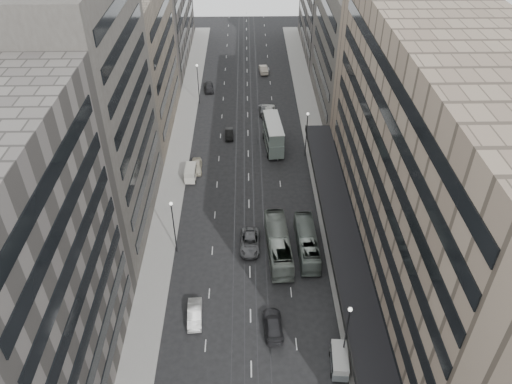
{
  "coord_description": "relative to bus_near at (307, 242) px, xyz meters",
  "views": [
    {
      "loc": [
        -0.12,
        -36.64,
        46.43
      ],
      "look_at": [
        0.99,
        18.3,
        5.0
      ],
      "focal_mm": 35.0,
      "sensor_mm": 36.0,
      "label": 1
    }
  ],
  "objects": [
    {
      "name": "double_decker",
      "position": [
        -3.24,
        26.06,
        1.26
      ],
      "size": [
        3.47,
        9.37,
        5.02
      ],
      "rotation": [
        0.0,
        0.0,
        0.08
      ],
      "color": "slate",
      "rests_on": "ground"
    },
    {
      "name": "sedan_9",
      "position": [
        -3.88,
        58.19,
        -0.65
      ],
      "size": [
        2.11,
        5.0,
        1.61
      ],
      "primitive_type": "imported",
      "rotation": [
        0.0,
        0.0,
        3.23
      ],
      "color": "#C1B3A0",
      "rests_on": "ground"
    },
    {
      "name": "sedan_1",
      "position": [
        -14.01,
        -11.07,
        -0.7
      ],
      "size": [
        1.84,
        4.64,
        1.5
      ],
      "primitive_type": "imported",
      "rotation": [
        0.0,
        0.0,
        0.06
      ],
      "color": "beige",
      "rests_on": "ground"
    },
    {
      "name": "building_right_mid",
      "position": [
        13.91,
        40.18,
        10.55
      ],
      "size": [
        15.0,
        28.0,
        24.0
      ],
      "primitive_type": "cube",
      "color": "#47433D",
      "rests_on": "ground"
    },
    {
      "name": "sedan_2",
      "position": [
        -7.54,
        0.86,
        -0.67
      ],
      "size": [
        2.76,
        5.71,
        1.57
      ],
      "primitive_type": "imported",
      "rotation": [
        0.0,
        0.0,
        -0.03
      ],
      "color": "#5B5B5E",
      "rests_on": "ground"
    },
    {
      "name": "lamp_right_near",
      "position": [
        2.11,
        -16.82,
        3.75
      ],
      "size": [
        0.44,
        0.44,
        8.32
      ],
      "color": "#262628",
      "rests_on": "ground"
    },
    {
      "name": "department_store",
      "position": [
        13.86,
        -3.82,
        13.49
      ],
      "size": [
        19.2,
        60.0,
        30.0
      ],
      "color": "gray",
      "rests_on": "ground"
    },
    {
      "name": "building_left_c",
      "position": [
        -29.09,
        34.18,
        11.05
      ],
      "size": [
        15.0,
        28.0,
        25.0
      ],
      "primitive_type": "cube",
      "color": "slate",
      "rests_on": "ground"
    },
    {
      "name": "sedan_3",
      "position": [
        -5.08,
        -12.74,
        -0.69
      ],
      "size": [
        2.41,
        5.34,
        1.52
      ],
      "primitive_type": "imported",
      "rotation": [
        0.0,
        0.0,
        3.2
      ],
      "color": "#252527",
      "rests_on": "ground"
    },
    {
      "name": "panel_van",
      "position": [
        -16.79,
        16.75,
        -0.2
      ],
      "size": [
        1.84,
        3.64,
        2.27
      ],
      "rotation": [
        0.0,
        0.0,
        -0.02
      ],
      "color": "silver",
      "rests_on": "ground"
    },
    {
      "name": "sedan_6",
      "position": [
        -3.48,
        38.37,
        -0.65
      ],
      "size": [
        2.82,
        5.82,
        1.6
      ],
      "primitive_type": "imported",
      "rotation": [
        0.0,
        0.0,
        3.17
      ],
      "color": "silver",
      "rests_on": "ground"
    },
    {
      "name": "building_left_b",
      "position": [
        -29.09,
        7.18,
        15.55
      ],
      "size": [
        15.0,
        26.0,
        34.0
      ],
      "primitive_type": "cube",
      "color": "#47433D",
      "rests_on": "ground"
    },
    {
      "name": "sedan_5",
      "position": [
        -11.0,
        29.81,
        -0.79
      ],
      "size": [
        1.58,
        4.09,
        1.33
      ],
      "primitive_type": "imported",
      "rotation": [
        0.0,
        0.0,
        0.04
      ],
      "color": "black",
      "rests_on": "ground"
    },
    {
      "name": "vw_microbus",
      "position": [
        1.61,
        -17.75,
        -0.28
      ],
      "size": [
        2.05,
        4.03,
        2.11
      ],
      "rotation": [
        0.0,
        0.0,
        -0.08
      ],
      "color": "slate",
      "rests_on": "ground"
    },
    {
      "name": "sidewalk_right",
      "position": [
        4.41,
        25.68,
        -1.38
      ],
      "size": [
        4.0,
        125.0,
        0.15
      ],
      "primitive_type": "cube",
      "color": "gray",
      "rests_on": "ground"
    },
    {
      "name": "ground",
      "position": [
        -7.59,
        -11.82,
        -1.45
      ],
      "size": [
        220.0,
        220.0,
        0.0
      ],
      "primitive_type": "plane",
      "color": "black",
      "rests_on": "ground"
    },
    {
      "name": "sedan_8",
      "position": [
        -15.7,
        49.06,
        -0.67
      ],
      "size": [
        2.37,
        4.79,
        1.57
      ],
      "primitive_type": "imported",
      "rotation": [
        0.0,
        0.0,
        0.11
      ],
      "color": "black",
      "rests_on": "ground"
    },
    {
      "name": "lamp_left_near",
      "position": [
        -17.29,
        0.18,
        3.75
      ],
      "size": [
        0.44,
        0.44,
        8.32
      ],
      "color": "#262628",
      "rests_on": "ground"
    },
    {
      "name": "lamp_left_far",
      "position": [
        -17.29,
        43.18,
        3.75
      ],
      "size": [
        0.44,
        0.44,
        8.32
      ],
      "color": "#262628",
      "rests_on": "ground"
    },
    {
      "name": "lamp_right_far",
      "position": [
        2.11,
        23.18,
        3.75
      ],
      "size": [
        0.44,
        0.44,
        8.32
      ],
      "color": "#262628",
      "rests_on": "ground"
    },
    {
      "name": "bus_near",
      "position": [
        0.0,
        0.0,
        0.0
      ],
      "size": [
        2.63,
        10.48,
        2.91
      ],
      "primitive_type": "imported",
      "rotation": [
        0.0,
        0.0,
        3.16
      ],
      "color": "gray",
      "rests_on": "ground"
    },
    {
      "name": "bus_far",
      "position": [
        -3.81,
        -0.36,
        0.17
      ],
      "size": [
        3.38,
        11.79,
        3.25
      ],
      "primitive_type": "imported",
      "rotation": [
        0.0,
        0.0,
        3.2
      ],
      "color": "gray",
      "rests_on": "ground"
    },
    {
      "name": "sedan_7",
      "position": [
        -4.42,
        39.07,
        -0.75
      ],
      "size": [
        2.15,
        4.9,
        1.4
      ],
      "primitive_type": "imported",
      "rotation": [
        0.0,
        0.0,
        3.18
      ],
      "color": "#5F5F61",
      "rests_on": "ground"
    },
    {
      "name": "sidewalk_left",
      "position": [
        -19.59,
        25.68,
        -1.38
      ],
      "size": [
        4.0,
        125.0,
        0.15
      ],
      "primitive_type": "cube",
      "color": "gray",
      "rests_on": "ground"
    },
    {
      "name": "sedan_4",
      "position": [
        -16.09,
        19.32,
        -0.69
      ],
      "size": [
        1.99,
        4.53,
        1.52
      ],
      "primitive_type": "imported",
      "rotation": [
        0.0,
        0.0,
        0.04
      ],
      "color": "beige",
      "rests_on": "ground"
    }
  ]
}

